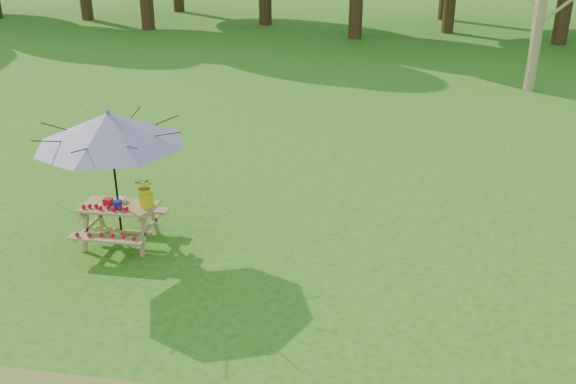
# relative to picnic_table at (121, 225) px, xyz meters

# --- Properties ---
(ground) EXTENTS (120.00, 120.00, 0.00)m
(ground) POSITION_rel_picnic_table_xyz_m (-0.51, -0.98, -0.33)
(ground) COLOR #306112
(ground) RESTS_ON ground
(picnic_table) EXTENTS (1.20, 1.32, 0.67)m
(picnic_table) POSITION_rel_picnic_table_xyz_m (0.00, 0.00, 0.00)
(picnic_table) COLOR #997045
(picnic_table) RESTS_ON ground
(patio_umbrella) EXTENTS (2.39, 2.39, 2.26)m
(patio_umbrella) POSITION_rel_picnic_table_xyz_m (0.00, 0.00, 1.62)
(patio_umbrella) COLOR black
(patio_umbrella) RESTS_ON ground
(produce_bins) EXTENTS (0.35, 0.37, 0.13)m
(produce_bins) POSITION_rel_picnic_table_xyz_m (-0.04, -0.00, 0.40)
(produce_bins) COLOR red
(produce_bins) RESTS_ON picnic_table
(tomatoes_row) EXTENTS (0.77, 0.13, 0.07)m
(tomatoes_row) POSITION_rel_picnic_table_xyz_m (-0.15, -0.18, 0.38)
(tomatoes_row) COLOR red
(tomatoes_row) RESTS_ON picnic_table
(flower_bucket) EXTENTS (0.37, 0.34, 0.50)m
(flower_bucket) POSITION_rel_picnic_table_xyz_m (0.46, 0.06, 0.61)
(flower_bucket) COLOR yellow
(flower_bucket) RESTS_ON picnic_table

